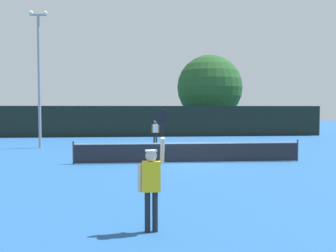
# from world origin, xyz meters

# --- Properties ---
(ground_plane) EXTENTS (120.00, 120.00, 0.00)m
(ground_plane) POSITION_xyz_m (0.00, 0.00, 0.00)
(ground_plane) COLOR #235693
(tennis_net) EXTENTS (10.96, 0.08, 1.07)m
(tennis_net) POSITION_xyz_m (0.00, 0.00, 0.51)
(tennis_net) COLOR #232328
(tennis_net) RESTS_ON ground
(perimeter_fence) EXTENTS (30.49, 0.12, 2.85)m
(perimeter_fence) POSITION_xyz_m (0.00, 16.76, 1.43)
(perimeter_fence) COLOR black
(perimeter_fence) RESTS_ON ground
(player_serving) EXTENTS (0.68, 0.40, 2.59)m
(player_serving) POSITION_xyz_m (-2.22, -9.87, 1.15)
(player_serving) COLOR yellow
(player_serving) RESTS_ON ground
(player_receiving) EXTENTS (0.57, 0.25, 1.69)m
(player_receiving) POSITION_xyz_m (-1.07, 9.48, 1.04)
(player_receiving) COLOR white
(player_receiving) RESTS_ON ground
(tennis_ball) EXTENTS (0.07, 0.07, 0.07)m
(tennis_ball) POSITION_xyz_m (-2.04, 2.09, 0.03)
(tennis_ball) COLOR #CCE033
(tennis_ball) RESTS_ON ground
(light_pole) EXTENTS (1.18, 0.28, 8.96)m
(light_pole) POSITION_xyz_m (-8.81, 7.46, 5.05)
(light_pole) COLOR gray
(light_pole) RESTS_ON ground
(large_tree) EXTENTS (7.05, 7.05, 8.40)m
(large_tree) POSITION_xyz_m (5.53, 22.10, 4.87)
(large_tree) COLOR brown
(large_tree) RESTS_ON ground
(parked_car_near) EXTENTS (2.02, 4.25, 1.69)m
(parked_car_near) POSITION_xyz_m (-7.82, 22.74, 0.78)
(parked_car_near) COLOR #B7B7BC
(parked_car_near) RESTS_ON ground
(parked_car_mid) EXTENTS (2.18, 4.32, 1.69)m
(parked_car_mid) POSITION_xyz_m (-3.07, 24.04, 0.78)
(parked_car_mid) COLOR #B7B7BC
(parked_car_mid) RESTS_ON ground
(parked_car_far) EXTENTS (2.41, 4.41, 1.69)m
(parked_car_far) POSITION_xyz_m (6.17, 23.94, 0.78)
(parked_car_far) COLOR black
(parked_car_far) RESTS_ON ground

